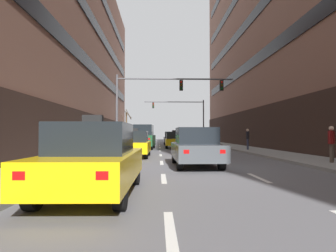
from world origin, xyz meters
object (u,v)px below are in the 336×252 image
traffic_signal_1 (185,112)px  pedestrian_0 (331,141)px  traffic_signal_0 (159,95)px  car_driving_2 (196,147)px  taxi_driving_6 (174,140)px  street_tree_0 (126,127)px  taxi_driving_3 (94,160)px  taxi_driving_0 (135,144)px  pedestrian_1 (248,137)px  car_driving_5 (171,138)px  taxi_driving_4 (146,139)px  car_driving_1 (144,137)px

traffic_signal_1 → pedestrian_0: traffic_signal_1 is taller
traffic_signal_0 → traffic_signal_1: traffic_signal_1 is taller
car_driving_2 → taxi_driving_6: bearing=90.2°
traffic_signal_1 → street_tree_0: (-8.21, -4.71, -2.24)m
taxi_driving_3 → street_tree_0: size_ratio=1.02×
taxi_driving_0 → pedestrian_1: 10.36m
car_driving_5 → pedestrian_0: bearing=-75.7°
taxi_driving_0 → pedestrian_0: (9.24, -4.87, 0.30)m
taxi_driving_6 → traffic_signal_1: 14.86m
taxi_driving_3 → street_tree_0: street_tree_0 is taller
taxi_driving_0 → pedestrian_1: pedestrian_1 is taller
street_tree_0 → taxi_driving_0: bearing=-82.3°
taxi_driving_0 → traffic_signal_0: (1.50, 5.69, 3.82)m
taxi_driving_6 → street_tree_0: bearing=121.4°
street_tree_0 → pedestrian_0: size_ratio=2.71×
taxi_driving_3 → pedestrian_0: bearing=32.6°
taxi_driving_4 → traffic_signal_1: 12.16m
car_driving_1 → street_tree_0: size_ratio=1.06×
street_tree_0 → pedestrian_1: street_tree_0 is taller
taxi_driving_6 → pedestrian_1: pedestrian_1 is taller
car_driving_1 → pedestrian_0: size_ratio=2.88×
pedestrian_0 → car_driving_2: bearing=-178.6°
car_driving_2 → pedestrian_0: (6.18, 0.15, 0.25)m
car_driving_5 → traffic_signal_1: traffic_signal_1 is taller
taxi_driving_0 → pedestrian_0: pedestrian_0 is taller
car_driving_1 → taxi_driving_4: car_driving_1 is taller
traffic_signal_0 → street_tree_0: size_ratio=2.15×
traffic_signal_1 → pedestrian_1: 20.04m
car_driving_2 → taxi_driving_3: (-3.15, -5.81, -0.01)m
taxi_driving_3 → street_tree_0: bearing=94.9°
taxi_driving_0 → street_tree_0: street_tree_0 is taller
taxi_driving_6 → traffic_signal_1: traffic_signal_1 is taller
taxi_driving_4 → traffic_signal_0: size_ratio=0.44×
car_driving_5 → taxi_driving_6: bearing=-90.6°
taxi_driving_3 → pedestrian_0: 11.07m
car_driving_1 → street_tree_0: bearing=104.1°
taxi_driving_4 → taxi_driving_0: bearing=-90.1°
car_driving_2 → traffic_signal_1: traffic_signal_1 is taller
pedestrian_0 → taxi_driving_4: bearing=115.0°
street_tree_0 → car_driving_5: bearing=-11.9°
car_driving_5 → traffic_signal_0: 14.07m
car_driving_2 → taxi_driving_6: size_ratio=1.07×
car_driving_1 → taxi_driving_6: 3.47m
taxi_driving_0 → car_driving_1: size_ratio=0.90×
taxi_driving_0 → car_driving_5: size_ratio=0.95×
traffic_signal_0 → pedestrian_1: traffic_signal_0 is taller
car_driving_1 → car_driving_2: bearing=-78.1°
pedestrian_1 → car_driving_5: bearing=112.5°
taxi_driving_6 → street_tree_0: size_ratio=0.96×
pedestrian_1 → taxi_driving_3: bearing=-118.1°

